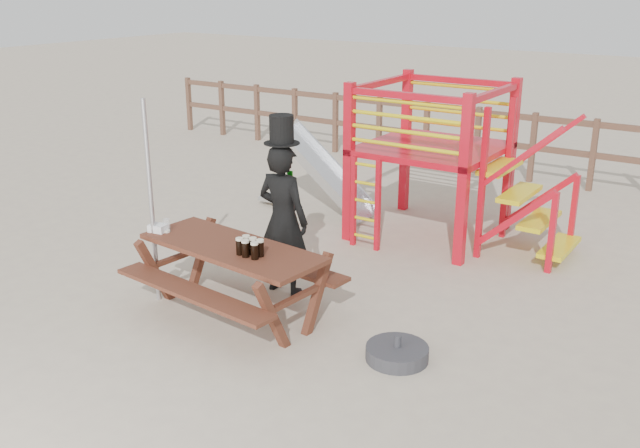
# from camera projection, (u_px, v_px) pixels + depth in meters

# --- Properties ---
(ground) EXTENTS (60.00, 60.00, 0.00)m
(ground) POSITION_uv_depth(u_px,v_px,m) (252.00, 331.00, 7.12)
(ground) COLOR #BCAD92
(ground) RESTS_ON ground
(back_fence) EXTENTS (15.09, 0.09, 1.20)m
(back_fence) POSITION_uv_depth(u_px,v_px,m) (505.00, 136.00, 12.37)
(back_fence) COLOR brown
(back_fence) RESTS_ON ground
(playground_fort) EXTENTS (4.71, 1.84, 2.10)m
(playground_fort) POSITION_uv_depth(u_px,v_px,m) (426.00, 157.00, 9.51)
(playground_fort) COLOR red
(playground_fort) RESTS_ON ground
(picnic_table) EXTENTS (2.12, 1.56, 0.78)m
(picnic_table) POSITION_uv_depth(u_px,v_px,m) (233.00, 272.00, 7.30)
(picnic_table) COLOR brown
(picnic_table) RESTS_ON ground
(man_with_hat) EXTENTS (0.62, 0.41, 2.00)m
(man_with_hat) POSITION_uv_depth(u_px,v_px,m) (283.00, 216.00, 7.74)
(man_with_hat) COLOR black
(man_with_hat) RESTS_ON ground
(metal_pole) EXTENTS (0.05, 0.05, 2.20)m
(metal_pole) POSITION_uv_depth(u_px,v_px,m) (151.00, 203.00, 7.46)
(metal_pole) COLOR #B2B2B7
(metal_pole) RESTS_ON ground
(parasol_base) EXTENTS (0.58, 0.58, 0.25)m
(parasol_base) POSITION_uv_depth(u_px,v_px,m) (397.00, 353.00, 6.56)
(parasol_base) COLOR #323236
(parasol_base) RESTS_ON ground
(paper_bag) EXTENTS (0.20, 0.17, 0.08)m
(paper_bag) POSITION_uv_depth(u_px,v_px,m) (158.00, 228.00, 7.59)
(paper_bag) COLOR white
(paper_bag) RESTS_ON picnic_table
(stout_pints) EXTENTS (0.27, 0.18, 0.17)m
(stout_pints) POSITION_uv_depth(u_px,v_px,m) (250.00, 247.00, 6.92)
(stout_pints) COLOR black
(stout_pints) RESTS_ON picnic_table
(empty_glasses) EXTENTS (0.07, 0.07, 0.15)m
(empty_glasses) POSITION_uv_depth(u_px,v_px,m) (167.00, 226.00, 7.56)
(empty_glasses) COLOR silver
(empty_glasses) RESTS_ON picnic_table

